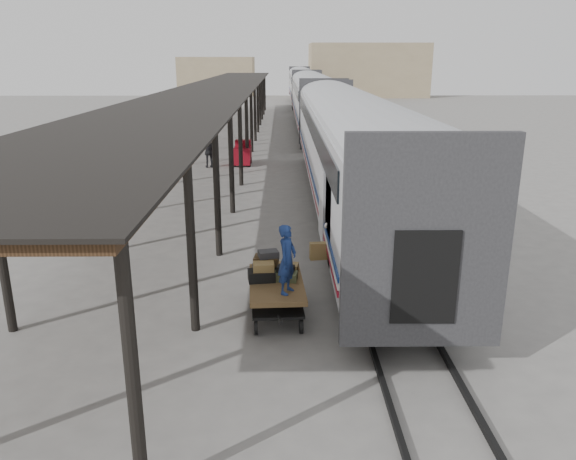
% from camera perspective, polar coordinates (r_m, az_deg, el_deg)
% --- Properties ---
extents(ground, '(160.00, 160.00, 0.00)m').
position_cam_1_polar(ground, '(14.68, -2.96, -6.47)').
color(ground, slate).
rests_on(ground, ground).
extents(train, '(3.45, 76.01, 4.01)m').
position_cam_1_polar(train, '(47.42, 2.58, 13.25)').
color(train, silver).
rests_on(train, ground).
extents(canopy, '(4.90, 64.30, 4.15)m').
position_cam_1_polar(canopy, '(37.71, -6.93, 14.15)').
color(canopy, '#422B19').
rests_on(canopy, ground).
extents(rails, '(1.54, 150.00, 0.12)m').
position_cam_1_polar(rails, '(47.87, 2.53, 10.12)').
color(rails, black).
rests_on(rails, ground).
extents(building_far, '(18.00, 10.00, 8.00)m').
position_cam_1_polar(building_far, '(92.44, 8.02, 15.78)').
color(building_far, tan).
rests_on(building_far, ground).
extents(building_left, '(12.00, 8.00, 6.00)m').
position_cam_1_polar(building_left, '(96.08, -7.21, 15.26)').
color(building_left, tan).
rests_on(building_left, ground).
extents(baggage_cart, '(1.38, 2.47, 0.86)m').
position_cam_1_polar(baggage_cart, '(13.26, -1.19, -6.07)').
color(baggage_cart, brown).
rests_on(baggage_cart, ground).
extents(suitcase_stack, '(1.23, 1.09, 0.59)m').
position_cam_1_polar(suitcase_stack, '(13.39, -1.77, -3.91)').
color(suitcase_stack, '#313134').
rests_on(suitcase_stack, baggage_cart).
extents(luggage_tug, '(0.96, 1.55, 1.36)m').
position_cam_1_polar(luggage_tug, '(32.30, -4.62, 7.71)').
color(luggage_tug, maroon).
rests_on(luggage_tug, ground).
extents(porter, '(0.58, 0.67, 1.57)m').
position_cam_1_polar(porter, '(12.29, -0.08, -3.00)').
color(porter, navy).
rests_on(porter, baggage_cart).
extents(pedestrian, '(1.10, 0.71, 1.74)m').
position_cam_1_polar(pedestrian, '(31.64, -8.01, 7.85)').
color(pedestrian, black).
rests_on(pedestrian, ground).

